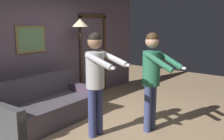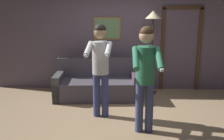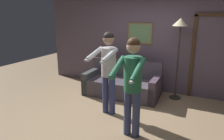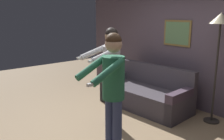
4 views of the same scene
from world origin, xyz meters
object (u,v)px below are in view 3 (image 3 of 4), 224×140
at_px(torchiere_lamp, 180,30).
at_px(person_standing_left, 108,65).
at_px(person_standing_right, 132,79).
at_px(couch, 122,85).

height_order(torchiere_lamp, person_standing_left, torchiere_lamp).
bearing_deg(person_standing_right, torchiere_lamp, 80.49).
xyz_separation_m(torchiere_lamp, person_standing_left, (-1.11, -1.50, -0.63)).
xyz_separation_m(couch, person_standing_left, (0.17, -1.11, 0.77)).
relative_size(couch, torchiere_lamp, 0.99).
bearing_deg(person_standing_right, person_standing_left, 141.75).
xyz_separation_m(couch, person_standing_right, (0.92, -1.70, 0.76)).
distance_m(torchiere_lamp, person_standing_left, 1.97).
bearing_deg(torchiere_lamp, couch, -162.76).
height_order(couch, person_standing_left, person_standing_left).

